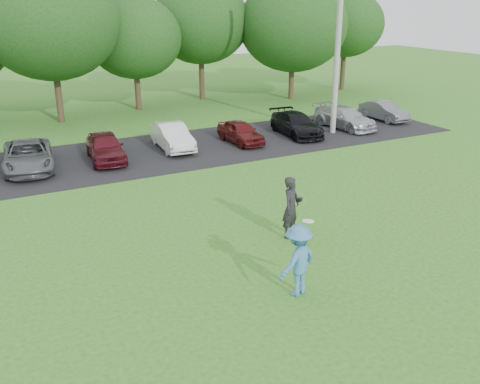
# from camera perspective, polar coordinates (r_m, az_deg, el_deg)

# --- Properties ---
(ground) EXTENTS (100.00, 100.00, 0.00)m
(ground) POSITION_cam_1_polar(r_m,az_deg,el_deg) (13.70, 6.92, -9.64)
(ground) COLOR #29631C
(ground) RESTS_ON ground
(parking_lot) EXTENTS (32.00, 6.50, 0.03)m
(parking_lot) POSITION_cam_1_polar(r_m,az_deg,el_deg) (24.66, -10.34, 3.99)
(parking_lot) COLOR black
(parking_lot) RESTS_ON ground
(utility_pole) EXTENTS (0.28, 0.28, 10.24)m
(utility_pole) POSITION_cam_1_polar(r_m,az_deg,el_deg) (27.78, 10.48, 16.51)
(utility_pole) COLOR #969591
(utility_pole) RESTS_ON ground
(frisbee_player) EXTENTS (1.31, 0.99, 1.94)m
(frisbee_player) POSITION_cam_1_polar(r_m,az_deg,el_deg) (12.82, 6.20, -7.25)
(frisbee_player) COLOR teal
(frisbee_player) RESTS_ON ground
(camera_bystander) EXTENTS (0.81, 0.74, 1.87)m
(camera_bystander) POSITION_cam_1_polar(r_m,az_deg,el_deg) (15.78, 5.47, -1.63)
(camera_bystander) COLOR black
(camera_bystander) RESTS_ON ground
(parked_cars) EXTENTS (30.29, 4.75, 1.23)m
(parked_cars) POSITION_cam_1_polar(r_m,az_deg,el_deg) (24.14, -13.16, 4.89)
(parked_cars) COLOR silver
(parked_cars) RESTS_ON parking_lot
(tree_row) EXTENTS (42.39, 9.85, 8.64)m
(tree_row) POSITION_cam_1_polar(r_m,az_deg,el_deg) (33.56, -13.69, 16.53)
(tree_row) COLOR #38281C
(tree_row) RESTS_ON ground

